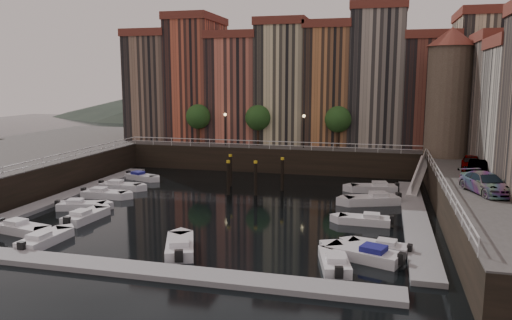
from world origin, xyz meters
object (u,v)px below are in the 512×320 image
(corner_tower, at_px, (449,91))
(gangway, at_px, (419,173))
(boat_left_2, at_px, (104,194))
(boat_left_0, at_px, (21,228))
(car_b, at_px, (478,170))
(mooring_pilings, at_px, (249,176))
(car_a, at_px, (471,164))
(boat_left_1, at_px, (80,205))
(car_c, at_px, (486,185))

(corner_tower, distance_m, gangway, 9.86)
(boat_left_2, bearing_deg, boat_left_0, -92.00)
(boat_left_0, xyz_separation_m, car_b, (34.03, 14.90, 3.36))
(corner_tower, height_order, mooring_pilings, corner_tower)
(corner_tower, xyz_separation_m, car_a, (1.30, -8.51, -6.50))
(boat_left_1, distance_m, car_b, 34.78)
(car_b, xyz_separation_m, car_c, (-0.55, -6.52, 0.04))
(mooring_pilings, bearing_deg, corner_tower, 24.34)
(boat_left_0, bearing_deg, gangway, 47.30)
(corner_tower, relative_size, gangway, 1.66)
(gangway, relative_size, mooring_pilings, 1.35)
(gangway, height_order, boat_left_1, gangway)
(corner_tower, distance_m, mooring_pilings, 23.27)
(corner_tower, xyz_separation_m, gangway, (-2.90, -4.50, -8.28))
(boat_left_0, distance_m, car_a, 38.63)
(boat_left_0, bearing_deg, car_b, 34.33)
(corner_tower, height_order, gangway, corner_tower)
(mooring_pilings, height_order, boat_left_0, mooring_pilings)
(boat_left_2, distance_m, car_c, 33.92)
(gangway, bearing_deg, boat_left_0, -143.38)
(corner_tower, relative_size, car_b, 3.17)
(boat_left_1, bearing_deg, gangway, 10.67)
(corner_tower, bearing_deg, car_c, -87.40)
(mooring_pilings, bearing_deg, gangway, 14.73)
(corner_tower, distance_m, boat_left_1, 39.02)
(gangway, bearing_deg, car_a, -43.67)
(boat_left_2, relative_size, car_a, 1.13)
(boat_left_1, height_order, car_b, car_b)
(boat_left_0, height_order, car_a, car_a)
(boat_left_1, height_order, boat_left_2, boat_left_2)
(gangway, distance_m, car_b, 8.58)
(boat_left_0, height_order, car_c, car_c)
(boat_left_2, bearing_deg, boat_left_1, -87.44)
(gangway, relative_size, boat_left_2, 1.80)
(boat_left_2, bearing_deg, car_a, 8.22)
(car_b, bearing_deg, corner_tower, 111.72)
(corner_tower, distance_m, car_b, 13.45)
(gangway, bearing_deg, corner_tower, 57.20)
(gangway, bearing_deg, car_c, -74.81)
(boat_left_2, distance_m, car_a, 34.84)
(mooring_pilings, height_order, boat_left_1, mooring_pilings)
(gangway, distance_m, mooring_pilings, 17.40)
(car_a, distance_m, car_b, 3.20)
(mooring_pilings, distance_m, boat_left_1, 16.49)
(boat_left_2, xyz_separation_m, car_c, (33.60, -3.25, 3.40))
(car_a, bearing_deg, corner_tower, 106.05)
(mooring_pilings, bearing_deg, car_c, -24.37)
(gangway, distance_m, car_a, 6.07)
(car_c, bearing_deg, gangway, 85.35)
(corner_tower, distance_m, car_c, 19.35)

